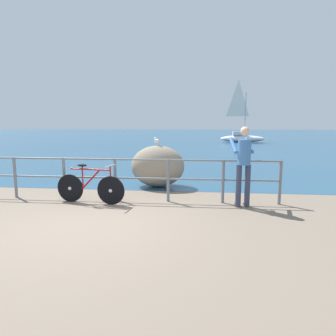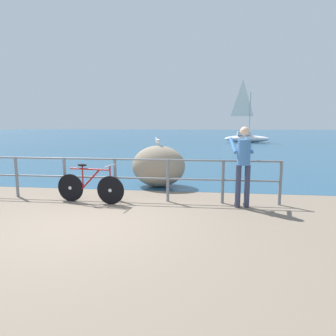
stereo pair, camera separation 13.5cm
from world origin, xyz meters
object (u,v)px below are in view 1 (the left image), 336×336
bicycle (90,187)px  person_at_railing (244,163)px  sailboat (242,135)px  seagull (157,141)px  breakwater_boulder_main (158,166)px

bicycle → person_at_railing: (3.48, 0.07, 0.60)m
sailboat → seagull: bearing=-104.1°
person_at_railing → sailboat: 23.99m
person_at_railing → breakwater_boulder_main: size_ratio=1.14×
bicycle → seagull: 2.61m
sailboat → breakwater_boulder_main: bearing=-104.0°
seagull → person_at_railing: bearing=-164.8°
bicycle → sailboat: sailboat is taller
bicycle → sailboat: bearing=82.0°
bicycle → sailboat: (6.77, 23.84, 0.32)m
breakwater_boulder_main → sailboat: bearing=75.9°
sailboat → bicycle: bearing=-105.8°
seagull → sailboat: (5.50, 21.77, -0.64)m
bicycle → breakwater_boulder_main: bearing=64.9°
breakwater_boulder_main → sailboat: 22.50m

